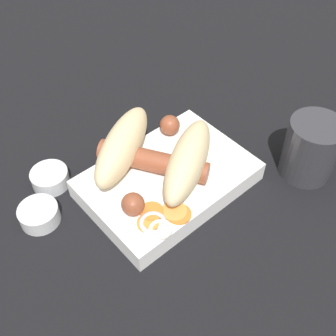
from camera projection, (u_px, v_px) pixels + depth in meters
ground_plane at (168, 187)px, 0.62m from camera, size 3.00×3.00×0.00m
food_tray at (168, 180)px, 0.61m from camera, size 0.24×0.16×0.03m
bread_roll at (155, 153)px, 0.58m from camera, size 0.21×0.21×0.06m
sausage at (153, 161)px, 0.59m from camera, size 0.17×0.15×0.03m
pickled_veggies at (160, 220)px, 0.54m from camera, size 0.08×0.07×0.01m
condiment_cup_near at (50, 179)px, 0.62m from camera, size 0.05×0.05×0.02m
condiment_cup_far at (39, 215)px, 0.57m from camera, size 0.05×0.05×0.02m
drink_glass at (311, 149)px, 0.61m from camera, size 0.08×0.08×0.09m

